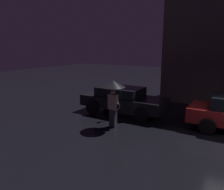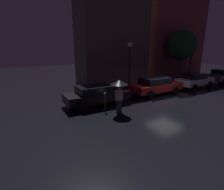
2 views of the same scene
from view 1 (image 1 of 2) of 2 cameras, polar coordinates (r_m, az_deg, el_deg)
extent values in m
cube|color=black|center=(11.53, 2.99, -1.69)|extent=(4.49, 1.94, 0.57)
cube|color=black|center=(11.50, 2.22, 0.92)|extent=(2.36, 1.65, 0.46)
cylinder|color=black|center=(11.91, 10.83, -2.88)|extent=(0.69, 0.22, 0.69)
cylinder|color=black|center=(10.29, 7.65, -5.17)|extent=(0.69, 0.22, 0.69)
cylinder|color=black|center=(12.99, -0.72, -1.38)|extent=(0.69, 0.22, 0.69)
cylinder|color=black|center=(11.53, -5.15, -3.20)|extent=(0.69, 0.22, 0.69)
cylinder|color=black|center=(11.30, 24.61, -4.72)|extent=(0.66, 0.22, 0.66)
cylinder|color=black|center=(9.62, 23.67, -7.53)|extent=(0.66, 0.22, 0.66)
cube|color=#383842|center=(9.60, 0.27, -6.04)|extent=(0.32, 0.23, 0.80)
cube|color=#D1B293|center=(9.40, 0.27, -1.81)|extent=(0.45, 0.25, 0.66)
sphere|color=tan|center=(9.30, 0.28, 0.82)|extent=(0.22, 0.22, 0.22)
cylinder|color=black|center=(9.34, 0.28, -0.28)|extent=(0.02, 0.02, 0.78)
cone|color=black|center=(9.23, 0.28, 2.97)|extent=(1.06, 1.06, 0.29)
cube|color=black|center=(9.33, 1.55, -2.97)|extent=(0.17, 0.12, 0.22)
cylinder|color=#4C5154|center=(10.46, -0.60, -4.01)|extent=(0.06, 0.06, 0.96)
cube|color=#4C5154|center=(10.31, -0.61, -0.86)|extent=(0.12, 0.10, 0.22)
camera|label=2|loc=(10.14, -65.27, 8.60)|focal=28.00mm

